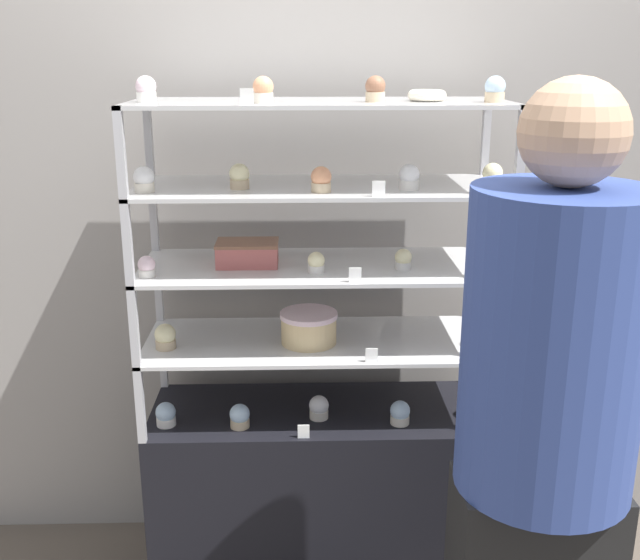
% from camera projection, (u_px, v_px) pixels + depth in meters
% --- Properties ---
extents(back_wall, '(8.00, 0.05, 2.60)m').
position_uv_depth(back_wall, '(317.00, 195.00, 2.61)').
color(back_wall, gray).
rests_on(back_wall, ground_plane).
extents(display_base, '(1.11, 0.42, 0.65)m').
position_uv_depth(display_base, '(320.00, 495.00, 2.56)').
color(display_base, black).
rests_on(display_base, ground_plane).
extents(display_riser_lower, '(1.11, 0.42, 0.25)m').
position_uv_depth(display_riser_lower, '(320.00, 344.00, 2.40)').
color(display_riser_lower, '#B7B7BC').
rests_on(display_riser_lower, display_base).
extents(display_riser_middle, '(1.11, 0.42, 0.25)m').
position_uv_depth(display_riser_middle, '(320.00, 270.00, 2.33)').
color(display_riser_middle, '#B7B7BC').
rests_on(display_riser_middle, display_riser_lower).
extents(display_riser_upper, '(1.11, 0.42, 0.25)m').
position_uv_depth(display_riser_upper, '(320.00, 191.00, 2.25)').
color(display_riser_upper, '#B7B7BC').
rests_on(display_riser_upper, display_riser_middle).
extents(display_riser_top, '(1.11, 0.42, 0.25)m').
position_uv_depth(display_riser_top, '(320.00, 107.00, 2.18)').
color(display_riser_top, '#B7B7BC').
rests_on(display_riser_top, display_riser_upper).
extents(layer_cake_centerpiece, '(0.18, 0.18, 0.10)m').
position_uv_depth(layer_cake_centerpiece, '(309.00, 327.00, 2.35)').
color(layer_cake_centerpiece, '#DBBC84').
rests_on(layer_cake_centerpiece, display_riser_lower).
extents(sheet_cake_frosted, '(0.19, 0.13, 0.07)m').
position_uv_depth(sheet_cake_frosted, '(247.00, 253.00, 2.31)').
color(sheet_cake_frosted, '#C66660').
rests_on(sheet_cake_frosted, display_riser_middle).
extents(cupcake_0, '(0.06, 0.06, 0.08)m').
position_uv_depth(cupcake_0, '(166.00, 415.00, 2.35)').
color(cupcake_0, white).
rests_on(cupcake_0, display_base).
extents(cupcake_1, '(0.06, 0.06, 0.08)m').
position_uv_depth(cupcake_1, '(240.00, 416.00, 2.34)').
color(cupcake_1, '#CCB28C').
rests_on(cupcake_1, display_base).
extents(cupcake_2, '(0.06, 0.06, 0.08)m').
position_uv_depth(cupcake_2, '(319.00, 408.00, 2.40)').
color(cupcake_2, beige).
rests_on(cupcake_2, display_base).
extents(cupcake_3, '(0.06, 0.06, 0.08)m').
position_uv_depth(cupcake_3, '(400.00, 413.00, 2.36)').
color(cupcake_3, beige).
rests_on(cupcake_3, display_base).
extents(cupcake_4, '(0.06, 0.06, 0.08)m').
position_uv_depth(cupcake_4, '(473.00, 407.00, 2.40)').
color(cupcake_4, white).
rests_on(cupcake_4, display_base).
extents(price_tag_0, '(0.04, 0.00, 0.04)m').
position_uv_depth(price_tag_0, '(304.00, 432.00, 2.28)').
color(price_tag_0, white).
rests_on(price_tag_0, display_base).
extents(cupcake_5, '(0.07, 0.07, 0.08)m').
position_uv_depth(cupcake_5, '(165.00, 337.00, 2.31)').
color(cupcake_5, '#CCB28C').
rests_on(cupcake_5, display_riser_lower).
extents(cupcake_6, '(0.07, 0.07, 0.08)m').
position_uv_depth(cupcake_6, '(482.00, 335.00, 2.32)').
color(cupcake_6, white).
rests_on(cupcake_6, display_riser_lower).
extents(price_tag_1, '(0.04, 0.00, 0.04)m').
position_uv_depth(price_tag_1, '(372.00, 355.00, 2.21)').
color(price_tag_1, white).
rests_on(price_tag_1, display_riser_lower).
extents(cupcake_7, '(0.05, 0.05, 0.06)m').
position_uv_depth(cupcake_7, '(147.00, 267.00, 2.19)').
color(cupcake_7, white).
rests_on(cupcake_7, display_riser_middle).
extents(cupcake_8, '(0.05, 0.05, 0.06)m').
position_uv_depth(cupcake_8, '(316.00, 263.00, 2.23)').
color(cupcake_8, white).
rests_on(cupcake_8, display_riser_middle).
extents(cupcake_9, '(0.05, 0.05, 0.06)m').
position_uv_depth(cupcake_9, '(403.00, 260.00, 2.27)').
color(cupcake_9, white).
rests_on(cupcake_9, display_riser_middle).
extents(cupcake_10, '(0.05, 0.05, 0.06)m').
position_uv_depth(cupcake_10, '(488.00, 262.00, 2.24)').
color(cupcake_10, beige).
rests_on(cupcake_10, display_riser_middle).
extents(price_tag_2, '(0.04, 0.00, 0.04)m').
position_uv_depth(price_tag_2, '(355.00, 275.00, 2.14)').
color(price_tag_2, white).
rests_on(price_tag_2, display_riser_middle).
extents(cupcake_11, '(0.06, 0.06, 0.07)m').
position_uv_depth(cupcake_11, '(144.00, 180.00, 2.13)').
color(cupcake_11, beige).
rests_on(cupcake_11, display_riser_upper).
extents(cupcake_12, '(0.06, 0.06, 0.07)m').
position_uv_depth(cupcake_12, '(239.00, 177.00, 2.19)').
color(cupcake_12, '#CCB28C').
rests_on(cupcake_12, display_riser_upper).
extents(cupcake_13, '(0.06, 0.06, 0.07)m').
position_uv_depth(cupcake_13, '(320.00, 180.00, 2.13)').
color(cupcake_13, '#CCB28C').
rests_on(cupcake_13, display_riser_upper).
extents(cupcake_14, '(0.06, 0.06, 0.07)m').
position_uv_depth(cupcake_14, '(409.00, 177.00, 2.17)').
color(cupcake_14, white).
rests_on(cupcake_14, display_riser_upper).
extents(cupcake_15, '(0.06, 0.06, 0.07)m').
position_uv_depth(cupcake_15, '(492.00, 176.00, 2.20)').
color(cupcake_15, beige).
rests_on(cupcake_15, display_riser_upper).
extents(price_tag_3, '(0.04, 0.00, 0.04)m').
position_uv_depth(price_tag_3, '(379.00, 189.00, 2.07)').
color(price_tag_3, white).
rests_on(price_tag_3, display_riser_upper).
extents(cupcake_16, '(0.06, 0.06, 0.07)m').
position_uv_depth(cupcake_16, '(146.00, 89.00, 2.10)').
color(cupcake_16, white).
rests_on(cupcake_16, display_riser_top).
extents(cupcake_17, '(0.06, 0.06, 0.07)m').
position_uv_depth(cupcake_17, '(263.00, 90.00, 2.07)').
color(cupcake_17, beige).
rests_on(cupcake_17, display_riser_top).
extents(cupcake_18, '(0.06, 0.06, 0.07)m').
position_uv_depth(cupcake_18, '(375.00, 89.00, 2.11)').
color(cupcake_18, '#CCB28C').
rests_on(cupcake_18, display_riser_top).
extents(cupcake_19, '(0.06, 0.06, 0.07)m').
position_uv_depth(cupcake_19, '(495.00, 90.00, 2.10)').
color(cupcake_19, '#CCB28C').
rests_on(cupcake_19, display_riser_top).
extents(price_tag_4, '(0.04, 0.00, 0.04)m').
position_uv_depth(price_tag_4, '(247.00, 97.00, 1.98)').
color(price_tag_4, white).
rests_on(price_tag_4, display_riser_top).
extents(donut_glazed, '(0.11, 0.11, 0.03)m').
position_uv_depth(donut_glazed, '(427.00, 95.00, 2.16)').
color(donut_glazed, '#EFE5CC').
rests_on(donut_glazed, display_riser_top).
extents(customer_figure, '(0.40, 0.40, 1.73)m').
position_uv_depth(customer_figure, '(544.00, 437.00, 1.73)').
color(customer_figure, black).
rests_on(customer_figure, ground_plane).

